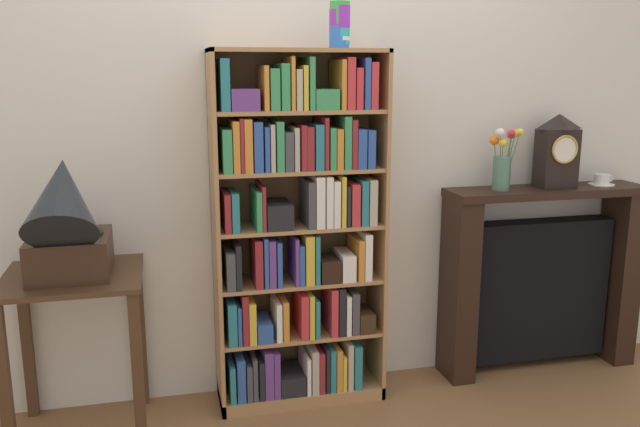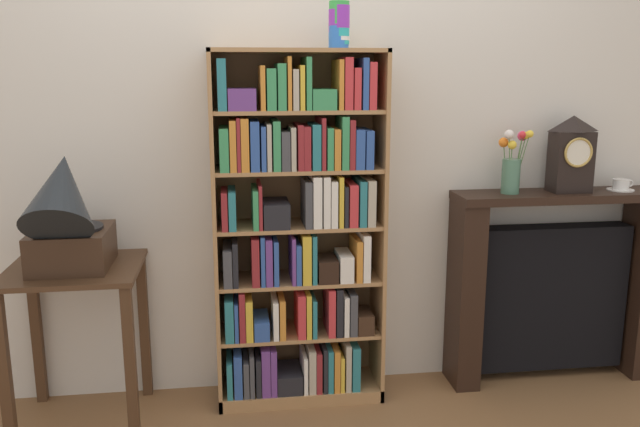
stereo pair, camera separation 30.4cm
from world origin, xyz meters
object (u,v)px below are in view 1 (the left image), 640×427
flower_vase (503,163)px  teacup_with_saucer (602,180)px  mantel_clock (557,151)px  bookshelf (298,238)px  cup_stack (340,25)px  fireplace_mantel (539,279)px  gramophone (65,221)px  side_table_left (76,315)px

flower_vase → teacup_with_saucer: 0.58m
mantel_clock → teacup_with_saucer: (0.28, 0.00, -0.16)m
bookshelf → flower_vase: bookshelf is taller
cup_stack → fireplace_mantel: cup_stack is taller
gramophone → fireplace_mantel: size_ratio=0.54×
bookshelf → gramophone: 1.01m
bookshelf → flower_vase: size_ratio=5.36×
bookshelf → mantel_clock: (1.33, 0.02, 0.36)m
side_table_left → cup_stack: bearing=3.8°
gramophone → mantel_clock: 2.32m
bookshelf → side_table_left: (-0.98, -0.11, -0.24)m
teacup_with_saucer → gramophone: bearing=-175.5°
bookshelf → gramophone: size_ratio=2.88×
cup_stack → mantel_clock: bearing=2.9°
bookshelf → gramophone: bearing=-169.8°
flower_vase → gramophone: bearing=-174.2°
fireplace_mantel → mantel_clock: mantel_clock is taller
fireplace_mantel → flower_vase: flower_vase is taller
side_table_left → fireplace_mantel: bearing=4.0°
flower_vase → side_table_left: bearing=-176.0°
side_table_left → gramophone: gramophone is taller
fireplace_mantel → teacup_with_saucer: 0.60m
gramophone → flower_vase: bearing=5.8°
cup_stack → bookshelf: bearing=169.2°
side_table_left → teacup_with_saucer: bearing=3.0°
fireplace_mantel → teacup_with_saucer: teacup_with_saucer is taller
mantel_clock → teacup_with_saucer: mantel_clock is taller
side_table_left → bookshelf: bearing=6.5°
fireplace_mantel → flower_vase: (-0.26, -0.02, 0.63)m
side_table_left → mantel_clock: size_ratio=1.97×
cup_stack → side_table_left: 1.66m
cup_stack → mantel_clock: size_ratio=0.53×
bookshelf → side_table_left: bearing=-173.5°
fireplace_mantel → mantel_clock: (0.03, -0.02, 0.68)m
fireplace_mantel → mantel_clock: bearing=-34.8°
cup_stack → mantel_clock: (1.15, 0.06, -0.58)m
side_table_left → mantel_clock: bearing=3.3°
fireplace_mantel → cup_stack: bearing=-175.9°
bookshelf → cup_stack: size_ratio=8.34×
fireplace_mantel → mantel_clock: 0.68m
cup_stack → side_table_left: (-1.16, -0.08, -1.19)m
cup_stack → teacup_with_saucer: (1.42, 0.06, -0.75)m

